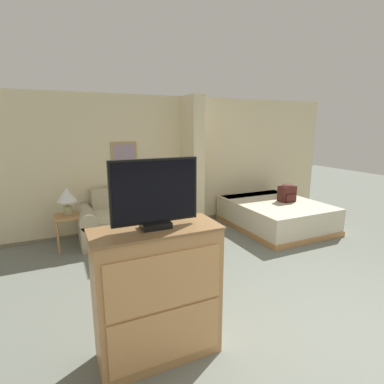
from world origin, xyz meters
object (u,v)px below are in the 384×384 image
(couch, at_px, (132,220))
(table_lamp, at_px, (67,196))
(backpack, at_px, (287,192))
(coffee_table, at_px, (141,234))
(tv_dresser, at_px, (158,294))
(tv, at_px, (155,194))
(bed, at_px, (274,214))

(couch, distance_m, table_lamp, 1.21)
(couch, relative_size, backpack, 5.25)
(couch, xyz_separation_m, coffee_table, (-0.08, -0.95, 0.05))
(tv_dresser, bearing_deg, table_lamp, 101.02)
(table_lamp, distance_m, tv, 3.06)
(bed, distance_m, backpack, 0.50)
(tv, relative_size, bed, 0.36)
(tv_dresser, xyz_separation_m, tv, (0.00, 0.00, 0.89))
(bed, bearing_deg, backpack, -19.43)
(coffee_table, height_order, tv, tv)
(couch, height_order, coffee_table, couch)
(tv_dresser, xyz_separation_m, backpack, (3.52, 2.30, 0.11))
(backpack, bearing_deg, couch, 166.93)
(coffee_table, distance_m, tv, 2.37)
(couch, relative_size, tv_dresser, 1.56)
(coffee_table, xyz_separation_m, table_lamp, (-0.99, 0.90, 0.51))
(table_lamp, relative_size, tv, 0.64)
(tv_dresser, distance_m, backpack, 4.20)
(table_lamp, distance_m, tv_dresser, 3.02)
(couch, relative_size, tv, 2.59)
(tv, relative_size, backpack, 2.03)
(tv, distance_m, backpack, 4.27)
(table_lamp, height_order, backpack, table_lamp)
(tv_dresser, bearing_deg, couch, 80.62)
(coffee_table, height_order, backpack, backpack)
(couch, xyz_separation_m, bed, (2.79, -0.62, -0.07))
(couch, xyz_separation_m, tv, (-0.50, -3.00, 1.15))
(bed, relative_size, backpack, 5.64)
(coffee_table, distance_m, bed, 2.90)
(table_lamp, distance_m, bed, 3.95)
(table_lamp, bearing_deg, couch, 2.68)
(backpack, bearing_deg, coffee_table, -175.49)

